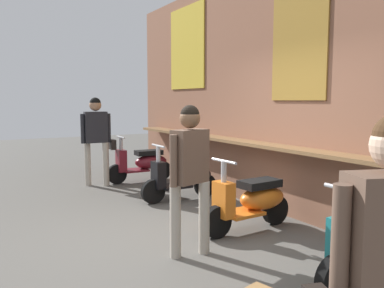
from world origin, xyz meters
name	(u,v)px	position (x,y,z in m)	size (l,w,h in m)	color
ground_plane	(181,245)	(0.00, 0.00, 0.00)	(29.28, 29.28, 0.00)	#56544F
market_stall_facade	(310,85)	(0.00, 2.02, 1.89)	(10.46, 0.61, 3.79)	#8C5B44
scooter_maroon	(144,163)	(-3.62, 1.08, 0.39)	(0.46, 1.40, 0.97)	maroon
scooter_black	(184,177)	(-1.87, 1.08, 0.39)	(0.46, 1.40, 0.97)	black
scooter_orange	(253,201)	(-0.03, 1.08, 0.39)	(0.47, 1.40, 0.97)	orange
scooter_teal	(380,245)	(1.79, 1.08, 0.39)	(0.46, 1.40, 0.97)	#197075
shopper_with_handbag	(97,132)	(-3.70, 0.13, 1.08)	(0.31, 0.68, 1.75)	#ADA393
shopper_browsing	(190,164)	(0.31, -0.06, 1.01)	(0.31, 0.54, 1.64)	#ADA393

